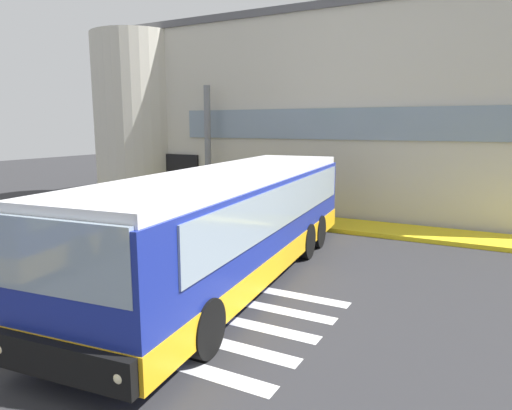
# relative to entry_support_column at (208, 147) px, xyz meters

# --- Properties ---
(ground_plane) EXTENTS (80.00, 90.00, 0.02)m
(ground_plane) POSITION_rel_entry_support_column_xyz_m (4.60, -5.40, -2.80)
(ground_plane) COLOR #2B2B2D
(ground_plane) RESTS_ON ground
(bay_paint_stripes) EXTENTS (4.40, 3.96, 0.01)m
(bay_paint_stripes) POSITION_rel_entry_support_column_xyz_m (6.60, -9.60, -2.79)
(bay_paint_stripes) COLOR silver
(bay_paint_stripes) RESTS_ON ground
(terminal_building) EXTENTS (21.67, 13.80, 8.41)m
(terminal_building) POSITION_rel_entry_support_column_xyz_m (3.91, 6.19, 1.40)
(terminal_building) COLOR beige
(terminal_building) RESTS_ON ground
(boarding_curb) EXTENTS (23.87, 2.00, 0.15)m
(boarding_curb) POSITION_rel_entry_support_column_xyz_m (4.60, -0.60, -2.72)
(boarding_curb) COLOR yellow
(boarding_curb) RESTS_ON ground
(entry_support_column) EXTENTS (0.28, 0.28, 5.29)m
(entry_support_column) POSITION_rel_entry_support_column_xyz_m (0.00, 0.00, 0.00)
(entry_support_column) COLOR slate
(entry_support_column) RESTS_ON boarding_curb
(bus_main_foreground) EXTENTS (3.78, 11.49, 2.70)m
(bus_main_foreground) POSITION_rel_entry_support_column_xyz_m (5.76, -7.44, -1.46)
(bus_main_foreground) COLOR navy
(bus_main_foreground) RESTS_ON ground
(passenger_near_column) EXTENTS (0.58, 0.42, 1.68)m
(passenger_near_column) POSITION_rel_entry_support_column_xyz_m (0.80, -0.78, -1.68)
(passenger_near_column) COLOR #2D2D33
(passenger_near_column) RESTS_ON boarding_curb
(passenger_by_doorway) EXTENTS (0.53, 0.37, 1.68)m
(passenger_by_doorway) POSITION_rel_entry_support_column_xyz_m (2.10, -0.75, -1.71)
(passenger_by_doorway) COLOR #4C4233
(passenger_by_doorway) RESTS_ON boarding_curb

